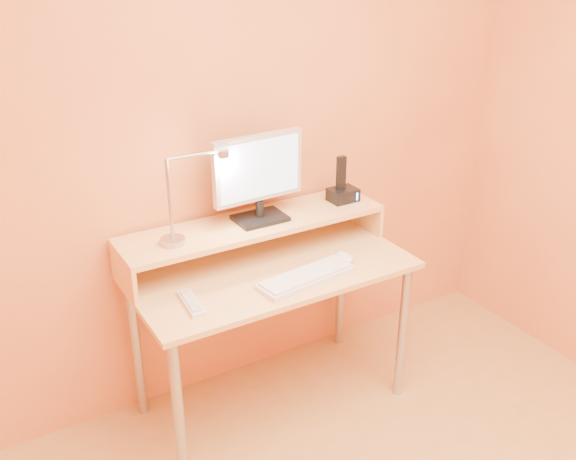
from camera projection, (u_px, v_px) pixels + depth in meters
wall_back at (234, 129)px, 2.74m from camera, size 3.00×0.04×2.50m
desk_leg_fl at (179, 415)px, 2.42m from camera, size 0.04×0.04×0.69m
desk_leg_fr at (403, 332)px, 2.93m from camera, size 0.04×0.04×0.69m
desk_leg_bl at (136, 349)px, 2.81m from camera, size 0.04×0.04×0.69m
desk_leg_br at (340, 286)px, 3.32m from camera, size 0.04×0.04×0.69m
desk_lower at (271, 270)px, 2.72m from camera, size 1.20×0.60×0.02m
shelf_riser_left at (123, 273)px, 2.53m from camera, size 0.02×0.30×0.14m
shelf_riser_right at (362, 214)px, 3.07m from camera, size 0.02×0.30×0.14m
desk_shelf at (254, 224)px, 2.77m from camera, size 1.20×0.30×0.02m
monitor_foot at (260, 218)px, 2.77m from camera, size 0.22×0.16×0.02m
monitor_neck at (260, 209)px, 2.75m from camera, size 0.04×0.04×0.07m
monitor_panel at (258, 168)px, 2.68m from camera, size 0.42×0.06×0.29m
monitor_back at (255, 166)px, 2.70m from camera, size 0.38×0.03×0.24m
monitor_screen at (260, 169)px, 2.67m from camera, size 0.38×0.02×0.25m
lamp_base at (173, 241)px, 2.55m from camera, size 0.10×0.10×0.02m
lamp_post at (169, 200)px, 2.48m from camera, size 0.01×0.01×0.33m
lamp_arm at (195, 155)px, 2.47m from camera, size 0.24×0.01×0.01m
lamp_head at (223, 154)px, 2.53m from camera, size 0.04×0.04×0.03m
lamp_bulb at (224, 157)px, 2.54m from camera, size 0.03×0.03×0.00m
phone_dock at (343, 195)px, 2.97m from camera, size 0.13×0.10×0.06m
phone_handset at (341, 173)px, 2.91m from camera, size 0.04×0.03×0.16m
phone_led at (357, 196)px, 2.95m from camera, size 0.01×0.00×0.04m
keyboard at (307, 278)px, 2.61m from camera, size 0.44×0.19×0.02m
mouse at (344, 257)px, 2.76m from camera, size 0.07×0.11×0.04m
remote_control at (191, 303)px, 2.43m from camera, size 0.07×0.20×0.02m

